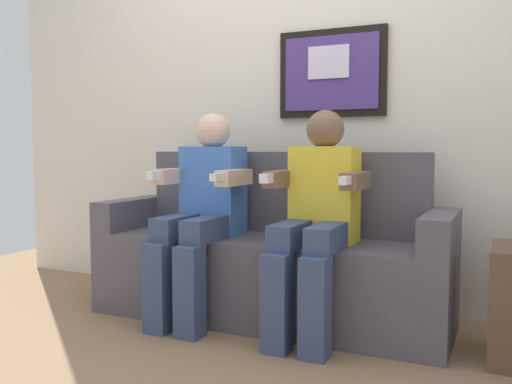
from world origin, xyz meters
TOP-DOWN VIEW (x-y plane):
  - ground_plane at (0.00, 0.00)m, footprint 5.59×5.59m
  - back_wall_assembly at (0.01, 0.76)m, footprint 4.30×0.10m
  - couch at (0.00, 0.33)m, footprint 1.90×0.58m
  - person_on_left at (-0.32, 0.16)m, footprint 0.46×0.56m
  - person_on_right at (0.32, 0.16)m, footprint 0.46×0.56m

SIDE VIEW (x-z plane):
  - ground_plane at x=0.00m, z-range 0.00..0.00m
  - couch at x=0.00m, z-range -0.14..0.76m
  - person_on_left at x=-0.32m, z-range 0.05..1.16m
  - person_on_right at x=0.32m, z-range 0.05..1.16m
  - back_wall_assembly at x=0.01m, z-range 0.00..2.60m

